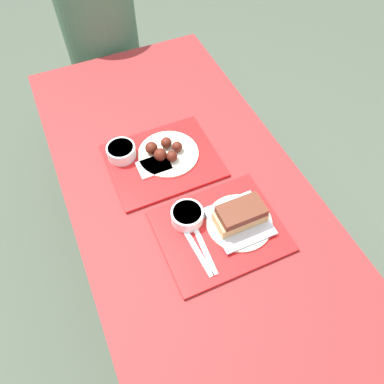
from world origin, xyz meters
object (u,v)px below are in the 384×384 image
at_px(bowl_coleslaw_near, 187,215).
at_px(brisket_sandwich_plate, 240,218).
at_px(tray_far, 163,161).
at_px(bowl_coleslaw_far, 121,151).
at_px(person_seated_across, 99,26).
at_px(wings_plate_far, 166,152).
at_px(tray_near, 220,231).

distance_m(bowl_coleslaw_near, brisket_sandwich_plate, 0.17).
relative_size(tray_far, brisket_sandwich_plate, 1.82).
relative_size(bowl_coleslaw_near, bowl_coleslaw_far, 1.00).
relative_size(tray_far, bowl_coleslaw_near, 3.73).
bearing_deg(brisket_sandwich_plate, person_seated_across, 94.70).
bearing_deg(tray_far, brisket_sandwich_plate, -69.90).
distance_m(tray_far, wings_plate_far, 0.03).
bearing_deg(tray_near, tray_far, 99.91).
bearing_deg(bowl_coleslaw_far, person_seated_across, 79.72).
bearing_deg(bowl_coleslaw_far, tray_near, -65.79).
height_order(tray_far, bowl_coleslaw_near, bowl_coleslaw_near).
relative_size(bowl_coleslaw_near, brisket_sandwich_plate, 0.49).
height_order(bowl_coleslaw_far, person_seated_across, person_seated_across).
relative_size(brisket_sandwich_plate, person_seated_across, 0.30).
relative_size(tray_far, wings_plate_far, 1.75).
xyz_separation_m(tray_near, wings_plate_far, (-0.04, 0.36, 0.02)).
height_order(brisket_sandwich_plate, wings_plate_far, brisket_sandwich_plate).
xyz_separation_m(bowl_coleslaw_far, person_seated_across, (0.15, 0.84, -0.02)).
xyz_separation_m(bowl_coleslaw_far, wings_plate_far, (0.15, -0.06, -0.01)).
xyz_separation_m(tray_far, bowl_coleslaw_far, (-0.13, 0.08, 0.03)).
bearing_deg(wings_plate_far, tray_far, -140.82).
xyz_separation_m(tray_near, tray_far, (-0.06, 0.34, 0.00)).
bearing_deg(bowl_coleslaw_near, brisket_sandwich_plate, -28.55).
relative_size(bowl_coleslaw_near, person_seated_across, 0.15).
distance_m(bowl_coleslaw_far, person_seated_across, 0.85).
bearing_deg(tray_near, wings_plate_far, 96.39).
height_order(tray_near, person_seated_across, person_seated_across).
bearing_deg(tray_near, person_seated_across, 91.69).
xyz_separation_m(bowl_coleslaw_near, person_seated_across, (0.04, 1.18, -0.02)).
relative_size(tray_near, tray_far, 1.00).
xyz_separation_m(tray_far, bowl_coleslaw_near, (-0.02, -0.27, 0.03)).
relative_size(tray_near, bowl_coleslaw_far, 3.73).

